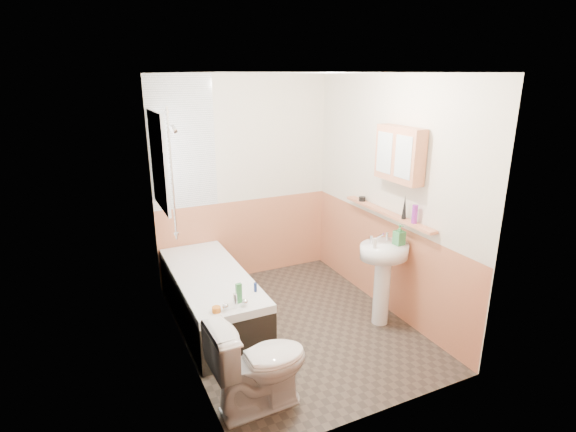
# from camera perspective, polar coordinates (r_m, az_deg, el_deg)

# --- Properties ---
(floor) EXTENTS (2.80, 2.80, 0.00)m
(floor) POSITION_cam_1_polar(r_m,az_deg,el_deg) (4.79, 0.79, -13.73)
(floor) COLOR #2F2721
(floor) RESTS_ON ground
(ceiling) EXTENTS (2.80, 2.80, 0.00)m
(ceiling) POSITION_cam_1_polar(r_m,az_deg,el_deg) (4.09, 0.95, 17.72)
(ceiling) COLOR white
(ceiling) RESTS_ON ground
(wall_back) EXTENTS (2.20, 0.02, 2.50)m
(wall_back) POSITION_cam_1_polar(r_m,az_deg,el_deg) (5.54, -5.63, 4.55)
(wall_back) COLOR beige
(wall_back) RESTS_ON ground
(wall_front) EXTENTS (2.20, 0.02, 2.50)m
(wall_front) POSITION_cam_1_polar(r_m,az_deg,el_deg) (3.15, 12.34, -6.00)
(wall_front) COLOR beige
(wall_front) RESTS_ON ground
(wall_left) EXTENTS (0.02, 2.80, 2.50)m
(wall_left) POSITION_cam_1_polar(r_m,az_deg,el_deg) (3.94, -13.79, -1.30)
(wall_left) COLOR beige
(wall_left) RESTS_ON ground
(wall_right) EXTENTS (0.02, 2.80, 2.50)m
(wall_right) POSITION_cam_1_polar(r_m,az_deg,el_deg) (4.85, 12.71, 2.34)
(wall_right) COLOR beige
(wall_right) RESTS_ON ground
(wainscot_right) EXTENTS (0.01, 2.80, 1.00)m
(wainscot_right) POSITION_cam_1_polar(r_m,az_deg,el_deg) (5.09, 11.95, -5.86)
(wainscot_right) COLOR #D78258
(wainscot_right) RESTS_ON wall_right
(wainscot_front) EXTENTS (2.20, 0.01, 1.00)m
(wainscot_front) POSITION_cam_1_polar(r_m,az_deg,el_deg) (3.53, 11.29, -17.11)
(wainscot_front) COLOR #D78258
(wainscot_front) RESTS_ON wall_front
(wainscot_back) EXTENTS (2.20, 0.01, 1.00)m
(wainscot_back) POSITION_cam_1_polar(r_m,az_deg,el_deg) (5.73, -5.33, -2.82)
(wainscot_back) COLOR #D78258
(wainscot_back) RESTS_ON wall_back
(tile_cladding_left) EXTENTS (0.01, 2.80, 2.50)m
(tile_cladding_left) POSITION_cam_1_polar(r_m,az_deg,el_deg) (3.94, -13.48, -1.26)
(tile_cladding_left) COLOR white
(tile_cladding_left) RESTS_ON wall_left
(tile_return_back) EXTENTS (0.75, 0.01, 1.50)m
(tile_return_back) POSITION_cam_1_polar(r_m,az_deg,el_deg) (5.22, -13.28, 8.97)
(tile_return_back) COLOR white
(tile_return_back) RESTS_ON wall_back
(window) EXTENTS (0.03, 0.79, 0.99)m
(window) POSITION_cam_1_polar(r_m,az_deg,el_deg) (4.76, -16.02, 6.73)
(window) COLOR white
(window) RESTS_ON wall_left
(bathtub) EXTENTS (0.70, 1.79, 0.67)m
(bathtub) POSITION_cam_1_polar(r_m,az_deg,el_deg) (4.83, -9.71, -9.96)
(bathtub) COLOR black
(bathtub) RESTS_ON floor
(shower_riser) EXTENTS (0.11, 0.08, 1.24)m
(shower_riser) POSITION_cam_1_polar(r_m,az_deg,el_deg) (4.24, -14.49, 6.41)
(shower_riser) COLOR silver
(shower_riser) RESTS_ON wall_left
(toilet) EXTENTS (0.79, 0.46, 0.76)m
(toilet) POSITION_cam_1_polar(r_m,az_deg,el_deg) (3.61, -3.66, -18.26)
(toilet) COLOR white
(toilet) RESTS_ON floor
(sink) EXTENTS (0.51, 0.41, 0.99)m
(sink) POSITION_cam_1_polar(r_m,az_deg,el_deg) (4.66, 11.99, -6.44)
(sink) COLOR white
(sink) RESTS_ON floor
(pine_shelf) EXTENTS (0.10, 1.39, 0.03)m
(pine_shelf) POSITION_cam_1_polar(r_m,az_deg,el_deg) (4.80, 12.46, 0.37)
(pine_shelf) COLOR #D78258
(pine_shelf) RESTS_ON wall_right
(medicine_cabinet) EXTENTS (0.15, 0.59, 0.53)m
(medicine_cabinet) POSITION_cam_1_polar(r_m,az_deg,el_deg) (4.51, 13.98, 7.61)
(medicine_cabinet) COLOR #D78258
(medicine_cabinet) RESTS_ON wall_right
(foam_can) EXTENTS (0.06, 0.06, 0.18)m
(foam_can) POSITION_cam_1_polar(r_m,az_deg,el_deg) (4.46, 15.79, 0.23)
(foam_can) COLOR purple
(foam_can) RESTS_ON pine_shelf
(green_bottle) EXTENTS (0.06, 0.06, 0.24)m
(green_bottle) POSITION_cam_1_polar(r_m,az_deg,el_deg) (4.56, 14.58, 1.12)
(green_bottle) COLOR black
(green_bottle) RESTS_ON pine_shelf
(black_jar) EXTENTS (0.09, 0.09, 0.05)m
(black_jar) POSITION_cam_1_polar(r_m,az_deg,el_deg) (5.14, 9.40, 2.16)
(black_jar) COLOR black
(black_jar) RESTS_ON pine_shelf
(soap_bottle) EXTENTS (0.10, 0.21, 0.10)m
(soap_bottle) POSITION_cam_1_polar(r_m,az_deg,el_deg) (4.58, 13.91, -2.97)
(soap_bottle) COLOR #388447
(soap_bottle) RESTS_ON sink
(clear_bottle) EXTENTS (0.04, 0.04, 0.10)m
(clear_bottle) POSITION_cam_1_polar(r_m,az_deg,el_deg) (4.44, 10.98, -3.44)
(clear_bottle) COLOR silver
(clear_bottle) RESTS_ON sink
(blue_gel) EXTENTS (0.05, 0.04, 0.19)m
(blue_gel) POSITION_cam_1_polar(r_m,az_deg,el_deg) (4.08, -6.27, -9.72)
(blue_gel) COLOR #388447
(blue_gel) RESTS_ON bathtub
(cream_jar) EXTENTS (0.10, 0.10, 0.05)m
(cream_jar) POSITION_cam_1_polar(r_m,az_deg,el_deg) (3.99, -9.08, -11.64)
(cream_jar) COLOR orange
(cream_jar) RESTS_ON bathtub
(orange_bottle) EXTENTS (0.04, 0.04, 0.09)m
(orange_bottle) POSITION_cam_1_polar(r_m,az_deg,el_deg) (4.28, -4.17, -9.01)
(orange_bottle) COLOR navy
(orange_bottle) RESTS_ON bathtub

